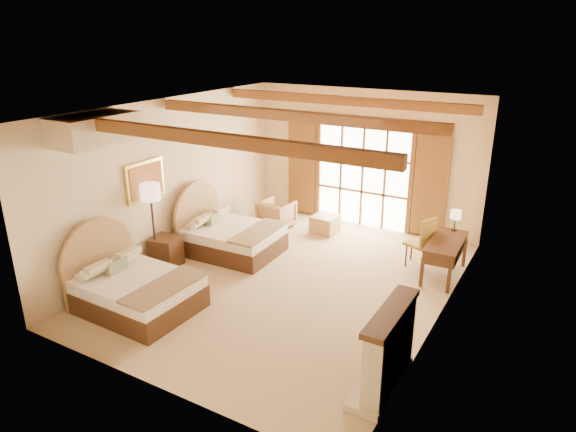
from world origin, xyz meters
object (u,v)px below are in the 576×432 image
Objects in this scene: bed_near at (131,286)px; bed_far at (227,234)px; desk at (445,257)px; nightstand at (166,252)px; armchair at (277,214)px.

bed_far is at bearing 91.18° from bed_near.
bed_near is 5.71m from desk.
bed_far reaches higher than desk.
bed_far is 1.40× the size of desk.
bed_far is 1.35m from nightstand.
bed_near is 2.69m from bed_far.
desk is (4.86, 2.30, 0.09)m from nightstand.
bed_near is 2.64× the size of armchair.
bed_near reaches higher than bed_far.
bed_near is 3.15× the size of nightstand.
nightstand is at bearing -156.91° from desk.
bed_far reaches higher than armchair.
bed_far is 1.71m from armchair.
nightstand is (-0.59, 1.48, -0.07)m from bed_near.
desk is at bearing 12.67° from bed_far.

